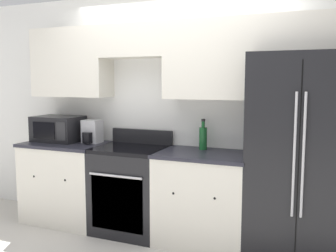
# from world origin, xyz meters

# --- Properties ---
(ground_plane) EXTENTS (12.00, 12.00, 0.00)m
(ground_plane) POSITION_xyz_m (0.00, 0.00, 0.00)
(ground_plane) COLOR beige
(wall_back) EXTENTS (8.00, 0.39, 2.60)m
(wall_back) POSITION_xyz_m (0.02, 0.58, 1.52)
(wall_back) COLOR white
(wall_back) RESTS_ON ground_plane
(lower_cabinets_left) EXTENTS (0.96, 0.64, 0.93)m
(lower_cabinets_left) POSITION_xyz_m (-1.27, 0.31, 0.47)
(lower_cabinets_left) COLOR silver
(lower_cabinets_left) RESTS_ON ground_plane
(lower_cabinets_right) EXTENTS (0.92, 0.64, 0.93)m
(lower_cabinets_right) POSITION_xyz_m (0.38, 0.31, 0.47)
(lower_cabinets_right) COLOR silver
(lower_cabinets_right) RESTS_ON ground_plane
(oven_range) EXTENTS (0.74, 0.65, 1.09)m
(oven_range) POSITION_xyz_m (-0.44, 0.31, 0.47)
(oven_range) COLOR black
(oven_range) RESTS_ON ground_plane
(refrigerator) EXTENTS (0.91, 0.76, 1.88)m
(refrigerator) POSITION_xyz_m (1.28, 0.36, 0.94)
(refrigerator) COLOR black
(refrigerator) RESTS_ON ground_plane
(microwave) EXTENTS (0.55, 0.39, 0.30)m
(microwave) POSITION_xyz_m (-1.42, 0.36, 1.08)
(microwave) COLOR black
(microwave) RESTS_ON lower_cabinets_left
(bottle) EXTENTS (0.08, 0.08, 0.32)m
(bottle) POSITION_xyz_m (0.32, 0.49, 1.06)
(bottle) COLOR #195928
(bottle) RESTS_ON lower_cabinets_right
(coffee_maker) EXTENTS (0.20, 0.24, 0.26)m
(coffee_maker) POSITION_xyz_m (-0.99, 0.40, 1.05)
(coffee_maker) COLOR #B7B7BC
(coffee_maker) RESTS_ON lower_cabinets_left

